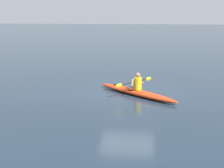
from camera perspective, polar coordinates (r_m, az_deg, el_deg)
name	(u,v)px	position (r m, az deg, el deg)	size (l,w,h in m)	color
ground_plane	(128,94)	(14.11, 2.92, -1.80)	(160.00, 160.00, 0.00)	#1E2D3D
kayak	(136,92)	(13.86, 4.47, -1.52)	(3.78, 3.28, 0.27)	red
kayaker	(137,82)	(13.71, 4.70, 0.28)	(1.52, 1.82, 0.77)	yellow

